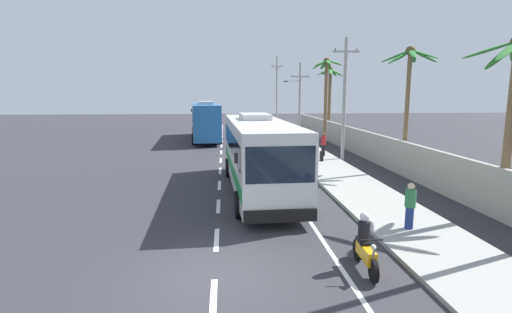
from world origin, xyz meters
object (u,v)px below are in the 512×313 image
motorcycle_beside_bus (365,247)px  utility_pole_far (299,97)px  pedestrian_midwalk (323,144)px  palm_nearest (330,90)px  coach_bus_foreground (258,152)px  utility_pole_mid (344,98)px  utility_pole_distant (277,90)px  palm_fourth (326,85)px  pedestrian_near_kerb (410,205)px  coach_bus_far_lane (205,120)px  palm_third (409,78)px

motorcycle_beside_bus → utility_pole_far: (4.58, 33.31, 3.63)m
pedestrian_midwalk → palm_nearest: palm_nearest is taller
coach_bus_foreground → utility_pole_mid: bearing=50.4°
utility_pole_mid → utility_pole_distant: bearing=90.5°
motorcycle_beside_bus → coach_bus_foreground: bearing=103.6°
utility_pole_far → utility_pole_distant: utility_pole_distant is taller
utility_pole_mid → palm_fourth: (0.41, 6.52, 0.99)m
pedestrian_near_kerb → utility_pole_far: (2.06, 30.69, 3.30)m
coach_bus_far_lane → utility_pole_far: bearing=18.1°
coach_bus_foreground → pedestrian_near_kerb: (4.65, -6.16, -0.94)m
coach_bus_far_lane → pedestrian_midwalk: bearing=-52.2°
utility_pole_far → motorcycle_beside_bus: bearing=-97.8°
motorcycle_beside_bus → palm_nearest: (6.98, 29.50, 4.34)m
coach_bus_far_lane → palm_third: size_ratio=1.67×
coach_bus_foreground → pedestrian_midwalk: coach_bus_foreground is taller
utility_pole_mid → palm_nearest: size_ratio=1.15×
utility_pole_mid → palm_third: utility_pole_mid is taller
utility_pole_far → palm_third: utility_pole_far is taller
motorcycle_beside_bus → utility_pole_mid: 17.87m
utility_pole_mid → pedestrian_midwalk: bearing=130.5°
pedestrian_near_kerb → utility_pole_distant: 47.36m
coach_bus_foreground → palm_nearest: bearing=66.3°
coach_bus_foreground → utility_pole_distant: size_ratio=1.16×
utility_pole_mid → utility_pole_far: size_ratio=1.05×
motorcycle_beside_bus → palm_third: size_ratio=0.27×
coach_bus_foreground → utility_pole_mid: (6.69, 8.09, 2.49)m
coach_bus_far_lane → utility_pole_far: utility_pole_far is taller
pedestrian_near_kerb → palm_fourth: (2.45, 20.76, 4.42)m
palm_nearest → palm_fourth: palm_fourth is taller
palm_third → coach_bus_foreground: bearing=-158.5°
coach_bus_far_lane → palm_nearest: bearing=-2.1°
coach_bus_foreground → coach_bus_far_lane: 21.47m
pedestrian_near_kerb → palm_fourth: bearing=70.4°
pedestrian_midwalk → utility_pole_far: size_ratio=0.21×
pedestrian_midwalk → utility_pole_mid: (1.06, -1.24, 3.38)m
pedestrian_midwalk → utility_pole_distant: bearing=-79.7°
utility_pole_mid → palm_fourth: 6.61m
motorcycle_beside_bus → pedestrian_midwalk: pedestrian_midwalk is taller
coach_bus_foreground → pedestrian_midwalk: 10.93m
motorcycle_beside_bus → palm_nearest: size_ratio=0.27×
coach_bus_foreground → palm_nearest: 22.83m
coach_bus_foreground → utility_pole_far: bearing=74.7°
coach_bus_far_lane → palm_nearest: palm_nearest is taller
coach_bus_far_lane → palm_third: bearing=-54.5°
palm_third → palm_fourth: (-1.93, 11.05, -0.17)m
palm_nearest → utility_pole_far: bearing=122.1°
coach_bus_foreground → coach_bus_far_lane: coach_bus_far_lane is taller
utility_pole_distant → palm_fourth: size_ratio=1.32×
palm_fourth → utility_pole_distant: bearing=91.5°
coach_bus_foreground → coach_bus_far_lane: bearing=99.5°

